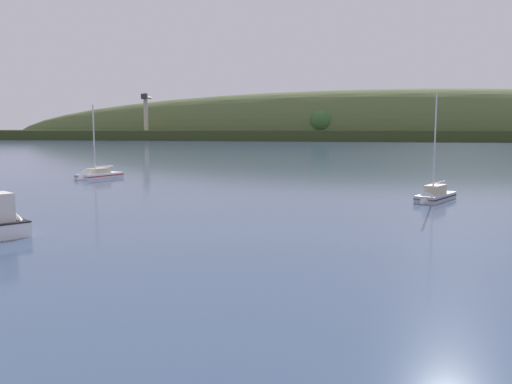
% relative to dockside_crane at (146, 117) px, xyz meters
% --- Properties ---
extents(far_shoreline_hill, '(517.28, 94.80, 48.05)m').
position_rel_dockside_crane_xyz_m(far_shoreline_hill, '(116.55, 20.17, -10.44)').
color(far_shoreline_hill, '#35401E').
rests_on(far_shoreline_hill, ground).
extents(dockside_crane, '(4.77, 15.94, 21.52)m').
position_rel_dockside_crane_xyz_m(dockside_crane, '(0.00, 0.00, 0.00)').
color(dockside_crane, '#4C4C51').
rests_on(dockside_crane, ground).
extents(sailboat_midwater_white, '(4.78, 6.78, 9.88)m').
position_rel_dockside_crane_xyz_m(sailboat_midwater_white, '(55.46, -185.96, -10.48)').
color(sailboat_midwater_white, white).
rests_on(sailboat_midwater_white, ground).
extents(sailboat_outer_reach, '(4.47, 5.93, 9.70)m').
position_rel_dockside_crane_xyz_m(sailboat_outer_reach, '(91.93, -201.91, -10.43)').
color(sailboat_outer_reach, '#ADB2BC').
rests_on(sailboat_outer_reach, ground).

